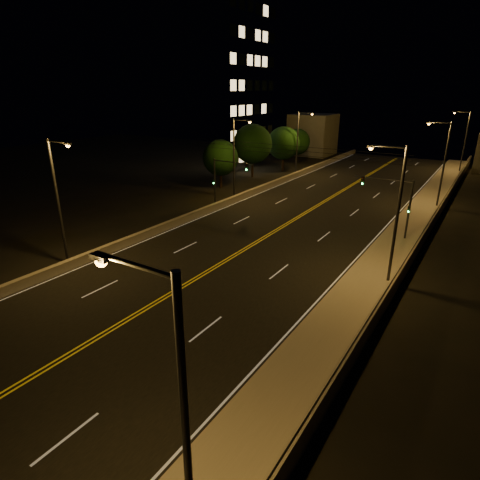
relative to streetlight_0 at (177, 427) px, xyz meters
The scene contains 23 objects.
road 23.43m from the streetlight_0, 120.40° to the left, with size 18.00×120.00×0.02m, color black.
sidewalk 20.37m from the streetlight_0, 92.13° to the left, with size 3.60×120.00×0.30m, color gray.
curb 20.54m from the streetlight_0, 97.54° to the left, with size 0.14×120.00×0.15m, color gray.
parapet_wall 20.22m from the streetlight_0, 87.32° to the left, with size 0.30×120.00×1.00m, color gray.
jersey_barrier 28.89m from the streetlight_0, 136.29° to the left, with size 0.45×120.00×0.76m, color gray.
distant_building_left 78.37m from the streetlight_0, 110.57° to the left, with size 8.00×8.00×7.98m, color slate.
parapet_rail 20.10m from the streetlight_0, 87.32° to the left, with size 0.06×0.06×120.00m, color black.
lane_markings 23.37m from the streetlight_0, 120.49° to the left, with size 17.32×116.00×0.00m.
streetlight_0 is the anchor object (origin of this frame).
streetlight_1 21.44m from the streetlight_0, 90.00° to the left, with size 2.55×0.28×9.50m.
streetlight_2 44.01m from the streetlight_0, 90.00° to the left, with size 2.55×0.28×9.50m.
streetlight_3 68.40m from the streetlight_0, 90.00° to the left, with size 2.55×0.28×9.50m.
streetlight_4 24.45m from the streetlight_0, 151.36° to the left, with size 2.55×0.28×9.50m.
streetlight_5 41.39m from the streetlight_0, 121.23° to the left, with size 2.55×0.28×9.50m.
streetlight_6 57.53m from the streetlight_0, 111.90° to the left, with size 2.55×0.28×9.50m.
traffic_signal_right 30.94m from the streetlight_0, 92.96° to the left, with size 5.11×0.31×5.54m.
traffic_signal_left 36.95m from the streetlight_0, 123.31° to the left, with size 5.11×0.31×5.54m.
overhead_wires 31.41m from the streetlight_0, 111.58° to the left, with size 22.00×0.03×0.83m.
building_tower 70.54m from the streetlight_0, 127.84° to the left, with size 24.00×15.00×31.40m.
tree_0 46.97m from the streetlight_0, 123.96° to the left, with size 4.78×4.78×6.48m.
tree_1 54.20m from the streetlight_0, 119.00° to the left, with size 5.83×5.83×7.91m.
tree_2 59.56m from the streetlight_0, 114.33° to the left, with size 5.26×5.26×7.12m.
tree_3 66.64m from the streetlight_0, 112.51° to the left, with size 4.56×4.56×6.18m.
Camera 1 is at (16.60, -4.87, 12.78)m, focal length 30.00 mm.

